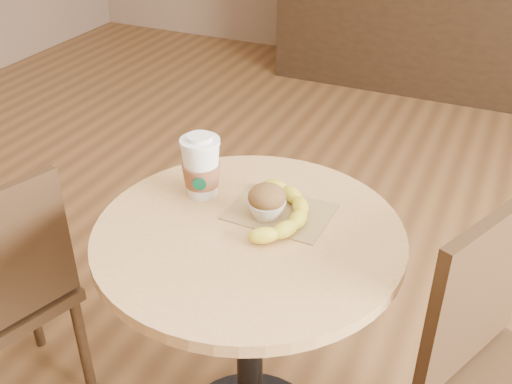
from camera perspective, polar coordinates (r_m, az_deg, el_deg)
cafe_table at (r=1.51m, az=-0.64°, el=-10.10°), size 0.72×0.72×0.75m
chair_left at (r=1.80m, az=-23.10°, el=-8.97°), size 0.45×0.45×0.82m
service_counter at (r=4.23m, az=18.16°, el=16.24°), size 2.30×0.65×1.04m
kraft_bag at (r=1.44m, az=2.30°, el=-1.91°), size 0.24×0.19×0.00m
coffee_cup at (r=1.48m, az=-5.24°, el=2.25°), size 0.10×0.10×0.16m
muffin at (r=1.40m, az=1.03°, el=-0.90°), size 0.09×0.09×0.08m
banana at (r=1.40m, az=2.22°, el=-1.93°), size 0.22×0.30×0.04m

